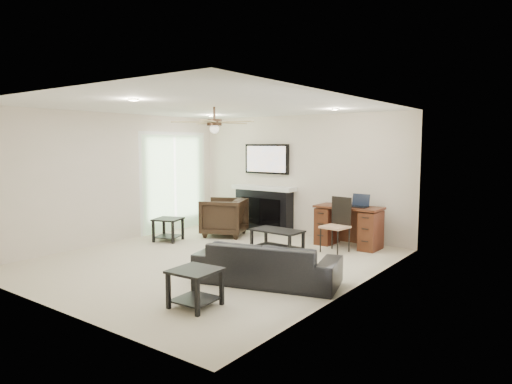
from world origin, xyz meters
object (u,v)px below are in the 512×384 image
fireplace_unit (263,188)px  desk (348,226)px  armchair (224,217)px  sofa (267,263)px  coffee_table (277,241)px

fireplace_unit → desk: 2.25m
armchair → desk: 2.60m
sofa → desk: 2.75m
armchair → coffee_table: size_ratio=0.96×
fireplace_unit → desk: (2.16, -0.30, -0.57)m
desk → sofa: bearing=-88.5°
sofa → armchair: 3.38m
armchair → desk: bearing=79.5°
sofa → armchair: size_ratio=2.26×
sofa → armchair: bearing=-55.3°
armchair → coffee_table: (1.70, -0.55, -0.19)m
coffee_table → fireplace_unit: (-1.33, 1.45, 0.75)m
fireplace_unit → armchair: bearing=-112.4°
sofa → fireplace_unit: 3.83m
fireplace_unit → coffee_table: bearing=-47.4°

